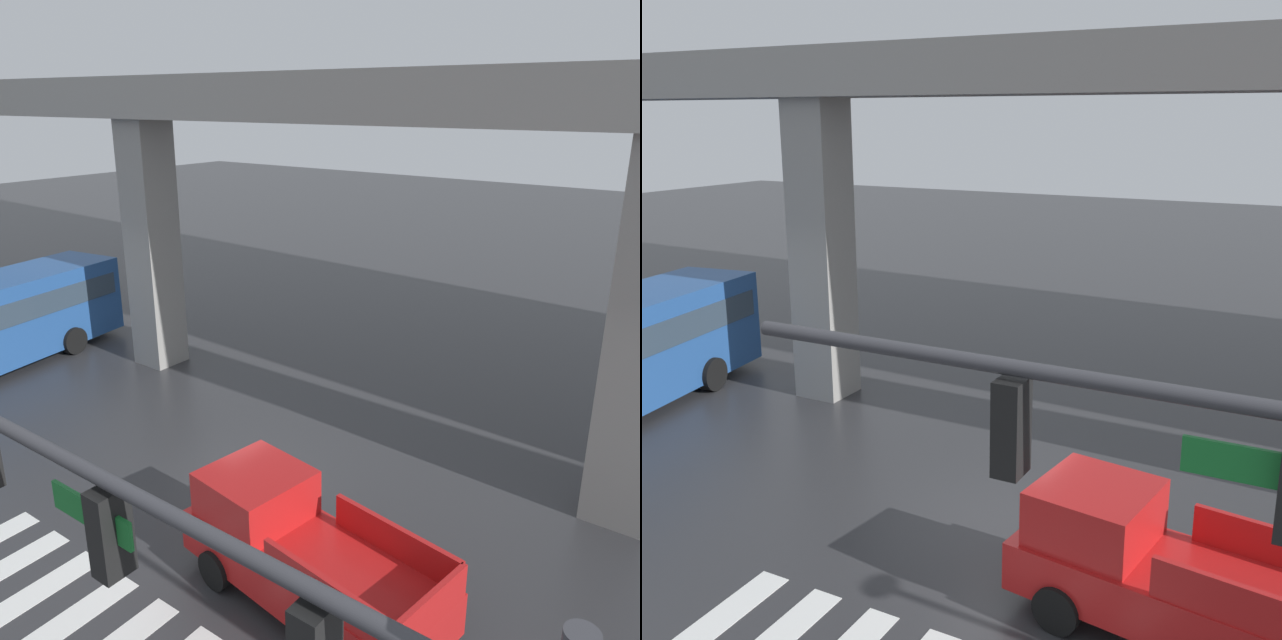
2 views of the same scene
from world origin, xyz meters
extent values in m
plane|color=#2D2D30|center=(0.00, 0.00, 0.00)|extent=(120.00, 120.00, 0.00)
cube|color=silver|center=(-2.75, -4.81, 0.01)|extent=(0.55, 2.80, 0.01)
cube|color=gray|center=(0.00, 4.22, 8.64)|extent=(51.33, 1.81, 1.20)
cube|color=gray|center=(-7.42, 4.22, 4.02)|extent=(1.30, 1.30, 8.04)
cube|color=red|center=(3.68, -1.85, 0.78)|extent=(5.31, 2.56, 0.80)
cube|color=red|center=(2.25, -1.66, 1.63)|extent=(1.92, 1.96, 0.90)
cube|color=#3F5160|center=(1.78, -1.60, 1.63)|extent=(0.32, 1.67, 0.77)
cube|color=red|center=(4.71, -2.87, 1.48)|extent=(2.64, 0.45, 0.60)
cylinder|color=black|center=(2.00, -2.54, 0.38)|extent=(0.79, 0.38, 0.76)
cylinder|color=black|center=(2.24, -0.75, 0.38)|extent=(0.79, 0.38, 0.76)
cylinder|color=black|center=(-10.47, 2.85, 0.48)|extent=(0.49, 1.00, 0.96)
cylinder|color=black|center=(-12.90, 2.49, 0.48)|extent=(0.49, 1.00, 0.96)
cylinder|color=#38383D|center=(4.68, -6.66, 5.60)|extent=(8.60, 0.14, 0.14)
cube|color=black|center=(2.98, -6.66, 5.08)|extent=(0.24, 0.32, 0.84)
sphere|color=red|center=(2.98, -6.66, 5.34)|extent=(0.17, 0.17, 0.17)
cube|color=#19722D|center=(4.92, -6.66, 5.15)|extent=(1.10, 0.04, 0.28)
camera|label=1|loc=(9.43, -9.38, 8.61)|focal=36.67mm
camera|label=2|loc=(5.33, -12.05, 7.57)|focal=42.77mm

